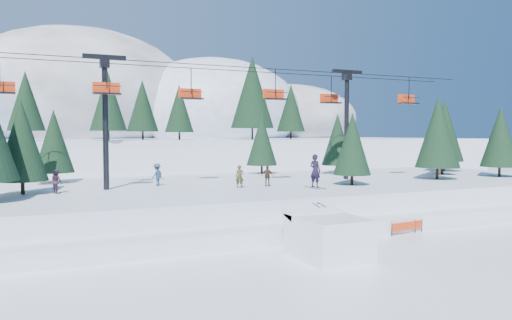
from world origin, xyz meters
name	(u,v)px	position (x,y,z in m)	size (l,w,h in m)	color
ground	(335,265)	(0.00, 0.00, 0.00)	(160.00, 160.00, 0.00)	white
mid_shelf	(217,199)	(0.00, 18.00, 1.25)	(70.00, 22.00, 2.50)	white
berm	(268,228)	(0.00, 8.00, 0.55)	(70.00, 6.00, 1.10)	white
mountain_ridge	(86,118)	(-5.07, 73.36, 9.64)	(119.00, 61.12, 26.46)	white
jump_kicker	(327,235)	(0.47, 1.56, 1.27)	(3.35, 4.57, 5.63)	white
chairlift	(237,104)	(1.87, 18.05, 9.32)	(46.00, 3.21, 10.28)	black
conifer_stand	(204,133)	(-1.06, 18.16, 6.88)	(61.75, 17.41, 9.40)	black
distant_skiers	(202,175)	(-1.34, 18.04, 3.38)	(30.30, 8.31, 1.85)	#223E30
banner_near	(407,226)	(8.88, 4.79, 0.54)	(2.85, 0.30, 0.90)	black
banner_far	(427,223)	(11.01, 5.23, 0.54)	(2.76, 0.80, 0.90)	black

